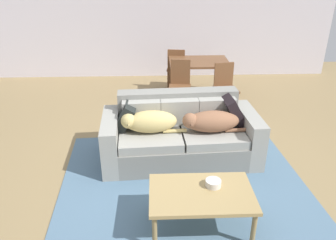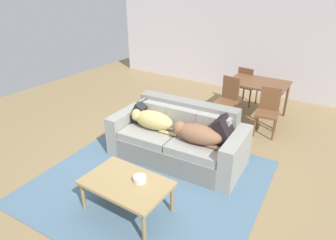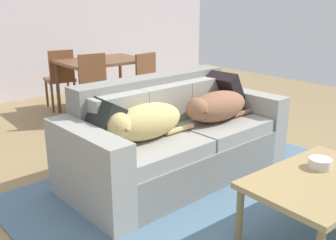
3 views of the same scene
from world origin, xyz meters
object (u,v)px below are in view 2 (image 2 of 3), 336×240
Objects in this scene: bowl_on_coffee_table at (140,179)px; throw_pillow_by_right_arm at (226,130)px; dog_on_left_cushion at (151,120)px; dog_on_right_cushion at (196,133)px; couch at (179,139)px; dining_chair_far_left at (247,84)px; coffee_table at (126,185)px; throw_pillow_by_left_arm at (142,111)px; dining_table at (258,86)px; dining_chair_near_left at (227,98)px; dining_chair_near_right at (268,109)px.

throw_pillow_by_right_arm is at bearing 70.56° from bowl_on_coffee_table.
dog_on_left_cushion reaches higher than dog_on_right_cushion.
couch is at bearing 100.51° from bowl_on_coffee_table.
coffee_table is at bearing 98.40° from dining_chair_far_left.
dog_on_left_cushion is at bearing 176.08° from dog_on_right_cushion.
throw_pillow_by_left_arm reaches higher than coffee_table.
dining_table is 1.24× the size of dining_chair_near_left.
couch is 1.70m from dining_chair_near_left.
dining_table is 0.78m from dining_chair_near_right.
dining_chair_far_left is at bearing 89.88° from coffee_table.
dining_chair_near_left reaches higher than bowl_on_coffee_table.
dining_chair_near_left is (0.55, 1.83, -0.11)m from dog_on_left_cushion.
dining_chair_near_left reaches higher than dog_on_right_cushion.
dining_chair_near_left is (0.87, 1.67, -0.12)m from throw_pillow_by_left_arm.
dining_table is at bearing 83.53° from coffee_table.
dining_chair_far_left is (-0.12, 4.13, 0.02)m from bowl_on_coffee_table.
couch is 1.90m from dining_chair_near_right.
dining_chair_near_right is at bearing 56.75° from couch.
dining_chair_near_right is (0.41, -0.63, -0.21)m from dining_table.
coffee_table is at bearing -96.47° from dining_table.
dining_chair_far_left is at bearing 96.25° from dining_chair_near_left.
dog_on_left_cushion is 2.26m from dining_chair_near_right.
throw_pillow_by_right_arm is (0.36, 0.25, 0.05)m from dog_on_right_cushion.
throw_pillow_by_right_arm is 0.48× the size of dining_chair_near_right.
dining_table is at bearing 64.73° from dog_on_left_cushion.
throw_pillow_by_left_arm is at bearing -144.44° from dining_chair_near_right.
dining_table is at bearing 60.89° from dining_chair_near_left.
throw_pillow_by_left_arm is at bearing 126.79° from bowl_on_coffee_table.
bowl_on_coffee_table is at bearing -94.54° from dining_table.
couch reaches higher than dining_table.
throw_pillow_by_right_arm reaches higher than dining_table.
throw_pillow_by_right_arm reaches higher than bowl_on_coffee_table.
dining_chair_near_left is (-0.41, -0.58, -0.17)m from dining_table.
throw_pillow_by_left_arm is at bearing -119.76° from dining_table.
bowl_on_coffee_table is at bearing -111.40° from dining_chair_near_right.
dining_table is 0.70m from dining_chair_far_left.
dining_chair_near_left reaches higher than dog_on_left_cushion.
throw_pillow_by_right_arm reaches higher than dog_on_right_cushion.
dining_chair_near_right is 0.98× the size of dining_chair_far_left.
dining_chair_near_right is at bearing 69.29° from dog_on_right_cushion.
throw_pillow_by_left_arm is (-1.14, 0.16, 0.02)m from dog_on_right_cushion.
dog_on_left_cushion is 0.97× the size of dining_chair_far_left.
dining_chair_near_right reaches higher than dog_on_left_cushion.
throw_pillow_by_right_arm reaches higher than dog_on_left_cushion.
couch is 2.46× the size of dining_chair_near_right.
throw_pillow_by_left_arm is 2.26× the size of bowl_on_coffee_table.
couch is 2.06× the size of coffee_table.
throw_pillow_by_right_arm is at bearing -105.37° from dining_chair_near_right.
dog_on_right_cushion is 1.32m from coffee_table.
dining_table is (0.15, 2.42, 0.07)m from dog_on_right_cushion.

